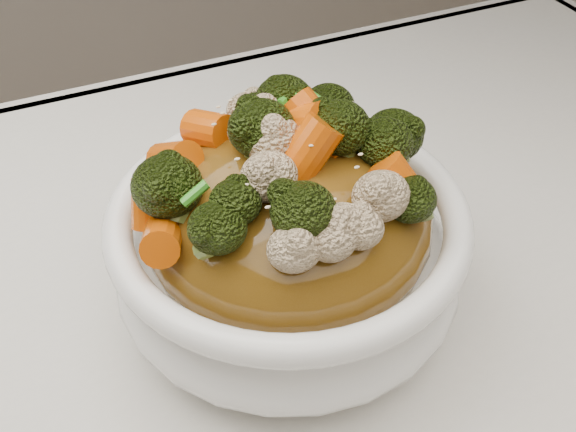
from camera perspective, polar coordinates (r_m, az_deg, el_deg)
name	(u,v)px	position (r m, az deg, el deg)	size (l,w,h in m)	color
tablecloth	(235,393)	(0.47, -4.50, -14.68)	(1.20, 0.80, 0.04)	silver
bowl	(288,255)	(0.46, 0.00, -3.29)	(0.24, 0.24, 0.09)	white
sauce_base	(288,220)	(0.44, 0.00, -0.32)	(0.19, 0.19, 0.10)	brown
carrots	(288,134)	(0.40, 0.00, 6.99)	(0.19, 0.19, 0.05)	#D25306
broccoli	(288,135)	(0.40, 0.00, 6.86)	(0.19, 0.19, 0.05)	black
cauliflower	(288,138)	(0.40, 0.00, 6.60)	(0.19, 0.19, 0.04)	beige
scallions	(288,132)	(0.40, 0.00, 7.12)	(0.14, 0.14, 0.02)	#349321
sesame_seeds	(288,132)	(0.40, 0.00, 7.12)	(0.17, 0.17, 0.01)	beige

